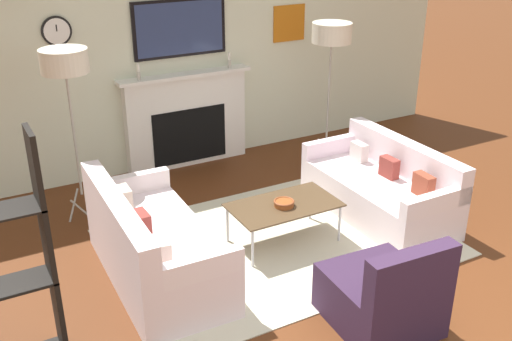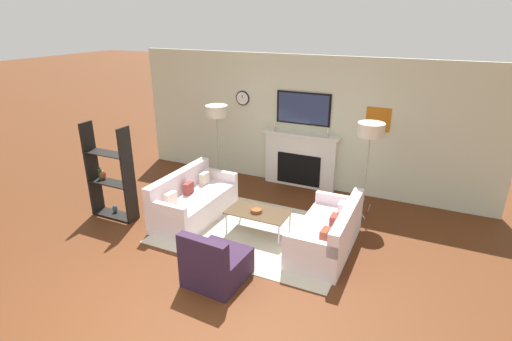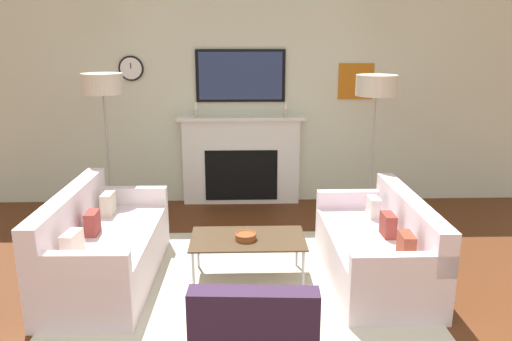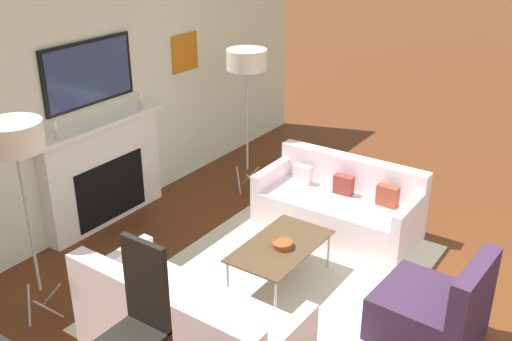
{
  "view_description": "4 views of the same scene",
  "coord_description": "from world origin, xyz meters",
  "px_view_note": "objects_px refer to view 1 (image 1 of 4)",
  "views": [
    {
      "loc": [
        -2.55,
        -1.98,
        2.96
      ],
      "look_at": [
        -0.13,
        2.45,
        0.7
      ],
      "focal_mm": 42.0,
      "sensor_mm": 36.0,
      "label": 1
    },
    {
      "loc": [
        2.51,
        -3.07,
        3.4
      ],
      "look_at": [
        -0.13,
        2.55,
        0.98
      ],
      "focal_mm": 28.0,
      "sensor_mm": 36.0,
      "label": 2
    },
    {
      "loc": [
        -0.0,
        -1.89,
        2.13
      ],
      "look_at": [
        0.14,
        2.78,
        0.88
      ],
      "focal_mm": 35.0,
      "sensor_mm": 36.0,
      "label": 3
    },
    {
      "loc": [
        -3.9,
        -0.2,
        3.21
      ],
      "look_at": [
        0.34,
        2.7,
        0.91
      ],
      "focal_mm": 42.0,
      "sensor_mm": 36.0,
      "label": 4
    }
  ],
  "objects_px": {
    "coffee_table": "(284,207)",
    "floor_lamp_left": "(64,64)",
    "couch_left": "(153,248)",
    "floor_lamp_right": "(332,35)",
    "decorative_bowl": "(284,203)",
    "armchair": "(384,296)",
    "couch_right": "(382,190)"
  },
  "relations": [
    {
      "from": "coffee_table",
      "to": "floor_lamp_left",
      "type": "relative_size",
      "value": 0.58
    },
    {
      "from": "couch_left",
      "to": "floor_lamp_right",
      "type": "distance_m",
      "value": 3.31
    },
    {
      "from": "coffee_table",
      "to": "decorative_bowl",
      "type": "relative_size",
      "value": 5.22
    },
    {
      "from": "armchair",
      "to": "couch_left",
      "type": "bearing_deg",
      "value": 132.53
    },
    {
      "from": "armchair",
      "to": "floor_lamp_right",
      "type": "distance_m",
      "value": 3.41
    },
    {
      "from": "coffee_table",
      "to": "decorative_bowl",
      "type": "distance_m",
      "value": 0.07
    },
    {
      "from": "couch_right",
      "to": "coffee_table",
      "type": "distance_m",
      "value": 1.19
    },
    {
      "from": "couch_left",
      "to": "floor_lamp_left",
      "type": "height_order",
      "value": "floor_lamp_left"
    },
    {
      "from": "floor_lamp_left",
      "to": "decorative_bowl",
      "type": "bearing_deg",
      "value": -42.65
    },
    {
      "from": "couch_left",
      "to": "coffee_table",
      "type": "relative_size",
      "value": 1.7
    },
    {
      "from": "coffee_table",
      "to": "floor_lamp_left",
      "type": "height_order",
      "value": "floor_lamp_left"
    },
    {
      "from": "couch_right",
      "to": "floor_lamp_left",
      "type": "xyz_separation_m",
      "value": [
        -2.73,
        1.37,
        1.34
      ]
    },
    {
      "from": "floor_lamp_left",
      "to": "floor_lamp_right",
      "type": "bearing_deg",
      "value": 0.0
    },
    {
      "from": "coffee_table",
      "to": "floor_lamp_right",
      "type": "relative_size",
      "value": 0.59
    },
    {
      "from": "couch_left",
      "to": "armchair",
      "type": "relative_size",
      "value": 2.11
    },
    {
      "from": "couch_left",
      "to": "couch_right",
      "type": "distance_m",
      "value": 2.47
    },
    {
      "from": "armchair",
      "to": "decorative_bowl",
      "type": "xyz_separation_m",
      "value": [
        -0.04,
        1.39,
        0.17
      ]
    },
    {
      "from": "couch_right",
      "to": "armchair",
      "type": "height_order",
      "value": "armchair"
    },
    {
      "from": "decorative_bowl",
      "to": "coffee_table",
      "type": "bearing_deg",
      "value": 57.58
    },
    {
      "from": "couch_left",
      "to": "couch_right",
      "type": "bearing_deg",
      "value": -0.03
    },
    {
      "from": "decorative_bowl",
      "to": "floor_lamp_right",
      "type": "height_order",
      "value": "floor_lamp_right"
    },
    {
      "from": "couch_right",
      "to": "coffee_table",
      "type": "relative_size",
      "value": 1.65
    },
    {
      "from": "couch_right",
      "to": "floor_lamp_left",
      "type": "distance_m",
      "value": 3.34
    },
    {
      "from": "armchair",
      "to": "floor_lamp_left",
      "type": "relative_size",
      "value": 0.47
    },
    {
      "from": "couch_right",
      "to": "armchair",
      "type": "bearing_deg",
      "value": -129.1
    },
    {
      "from": "couch_right",
      "to": "coffee_table",
      "type": "bearing_deg",
      "value": -179.57
    },
    {
      "from": "coffee_table",
      "to": "couch_left",
      "type": "bearing_deg",
      "value": 179.55
    },
    {
      "from": "floor_lamp_left",
      "to": "floor_lamp_right",
      "type": "height_order",
      "value": "floor_lamp_left"
    },
    {
      "from": "floor_lamp_left",
      "to": "floor_lamp_right",
      "type": "xyz_separation_m",
      "value": [
        2.99,
        0.0,
        -0.02
      ]
    },
    {
      "from": "floor_lamp_left",
      "to": "floor_lamp_right",
      "type": "distance_m",
      "value": 2.99
    },
    {
      "from": "coffee_table",
      "to": "armchair",
      "type": "bearing_deg",
      "value": -89.1
    },
    {
      "from": "couch_right",
      "to": "decorative_bowl",
      "type": "xyz_separation_m",
      "value": [
        -1.2,
        -0.04,
        0.16
      ]
    }
  ]
}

